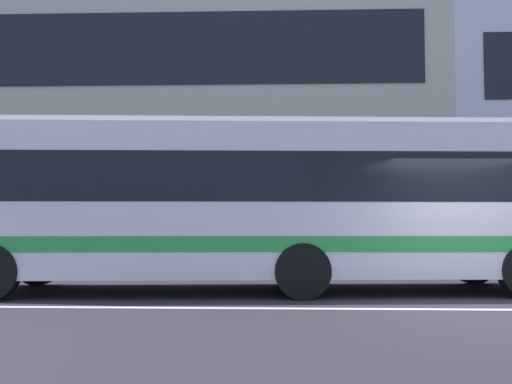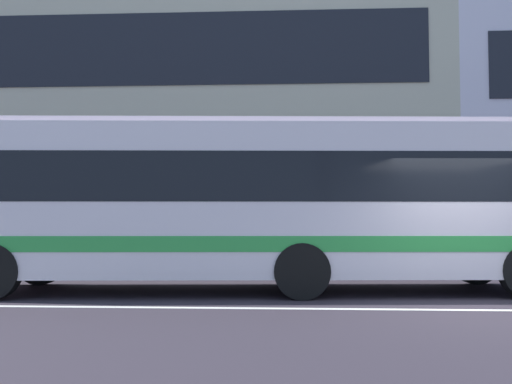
# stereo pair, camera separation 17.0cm
# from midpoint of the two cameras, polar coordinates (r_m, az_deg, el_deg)

# --- Properties ---
(ground_plane) EXTENTS (160.00, 160.00, 0.00)m
(ground_plane) POSITION_cam_midpoint_polar(r_m,az_deg,el_deg) (9.47, 22.55, -11.23)
(ground_plane) COLOR #302932
(lane_centre_line) EXTENTS (60.00, 0.16, 0.01)m
(lane_centre_line) POSITION_cam_midpoint_polar(r_m,az_deg,el_deg) (9.47, 22.55, -11.20)
(lane_centre_line) COLOR silver
(lane_centre_line) RESTS_ON ground_plane
(apartment_block_left) EXTENTS (24.20, 10.69, 12.10)m
(apartment_block_left) POSITION_cam_midpoint_polar(r_m,az_deg,el_deg) (24.25, -13.47, 8.21)
(apartment_block_left) COLOR #B6B49B
(apartment_block_left) RESTS_ON ground_plane
(transit_bus) EXTENTS (11.63, 3.23, 3.28)m
(transit_bus) POSITION_cam_midpoint_polar(r_m,az_deg,el_deg) (10.90, -0.02, -0.79)
(transit_bus) COLOR silver
(transit_bus) RESTS_ON ground_plane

